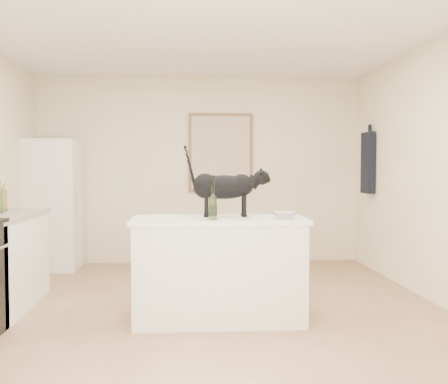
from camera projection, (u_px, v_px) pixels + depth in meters
The scene contains 15 objects.
floor at pixel (206, 314), 4.86m from camera, with size 5.50×5.50×0.00m, color tan.
ceiling at pixel (206, 25), 4.74m from camera, with size 5.50×5.50×0.00m, color white.
wall_back at pixel (199, 170), 7.54m from camera, with size 4.50×4.50×0.00m, color #F8E5C0.
wall_front at pixel (231, 175), 2.06m from camera, with size 4.50×4.50×0.00m, color #F8E5C0.
wall_right at pixel (448, 171), 4.95m from camera, with size 5.50×5.50×0.00m, color #F8E5C0.
island_base at pixel (219, 271), 4.65m from camera, with size 1.44×0.67×0.86m, color white.
island_top at pixel (219, 220), 4.63m from camera, with size 1.50×0.70×0.04m, color white.
fridge at pixel (52, 205), 7.03m from camera, with size 0.68×0.68×1.70m, color white.
artwork_frame at pixel (221, 153), 7.52m from camera, with size 0.90×0.03×1.10m, color brown.
artwork_canvas at pixel (221, 153), 7.50m from camera, with size 0.82×0.00×1.02m, color beige.
hanging_garment at pixel (368, 163), 6.99m from camera, with size 0.08×0.34×0.80m, color black.
black_cat at pixel (224, 190), 4.72m from camera, with size 0.67×0.20×0.47m, color black, non-canonical shape.
wine_bottle at pixel (213, 200), 4.43m from camera, with size 0.07×0.07×0.32m, color #315923.
glass_bowl at pixel (285, 215), 4.52m from camera, with size 0.23×0.23×0.06m, color white.
fridge_paper at pixel (80, 167), 7.14m from camera, with size 0.01×0.15×0.19m, color beige.
Camera 1 is at (-0.17, -4.80, 1.33)m, focal length 42.85 mm.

